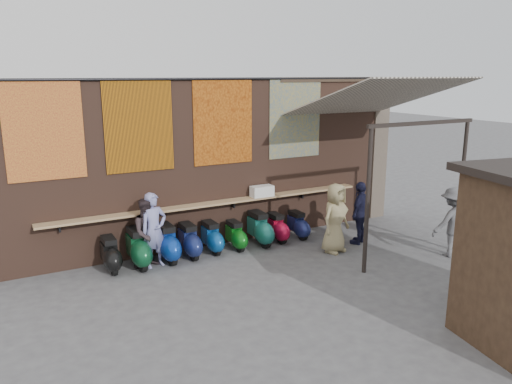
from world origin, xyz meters
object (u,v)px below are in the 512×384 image
at_px(shopper_grey, 453,222).
at_px(shelf_box, 262,191).
at_px(scooter_stool_4, 212,238).
at_px(scooter_stool_1, 138,249).
at_px(scooter_stool_3, 189,241).
at_px(scooter_stool_5, 236,236).
at_px(scooter_stool_8, 298,225).
at_px(shopper_navy, 360,213).
at_px(scooter_stool_7, 277,228).
at_px(scooter_stool_0, 110,255).
at_px(scooter_stool_2, 167,244).
at_px(diner_right, 148,233).
at_px(scooter_stool_6, 259,229).
at_px(diner_left, 154,230).
at_px(shopper_tan, 335,218).

bearing_deg(shopper_grey, shelf_box, -36.49).
relative_size(shelf_box, scooter_stool_4, 0.73).
relative_size(scooter_stool_1, scooter_stool_3, 1.10).
xyz_separation_m(scooter_stool_5, scooter_stool_8, (1.76, 0.00, 0.00)).
xyz_separation_m(scooter_stool_3, scooter_stool_5, (1.16, -0.03, -0.05)).
relative_size(shelf_box, scooter_stool_5, 0.79).
bearing_deg(scooter_stool_3, scooter_stool_1, -177.94).
relative_size(scooter_stool_1, scooter_stool_5, 1.26).
bearing_deg(shopper_navy, shopper_grey, 96.90).
xyz_separation_m(scooter_stool_7, shopper_grey, (3.00, -2.78, 0.46)).
bearing_deg(scooter_stool_0, scooter_stool_2, -1.11).
relative_size(scooter_stool_0, scooter_stool_2, 0.88).
distance_m(scooter_stool_8, diner_right, 3.91).
bearing_deg(shelf_box, scooter_stool_6, -127.30).
bearing_deg(diner_left, scooter_stool_3, -3.15).
distance_m(scooter_stool_4, diner_right, 1.59).
relative_size(scooter_stool_1, diner_left, 0.55).
bearing_deg(scooter_stool_4, scooter_stool_0, -179.39).
height_order(shelf_box, shopper_navy, shopper_navy).
distance_m(scooter_stool_4, diner_left, 1.50).
relative_size(scooter_stool_6, diner_right, 0.56).
bearing_deg(scooter_stool_5, shelf_box, 20.29).
bearing_deg(scooter_stool_3, diner_right, -174.53).
bearing_deg(scooter_stool_5, diner_right, -178.26).
xyz_separation_m(diner_right, shopper_navy, (5.01, -0.99, 0.02)).
xyz_separation_m(scooter_stool_2, shopper_navy, (4.57, -1.07, 0.36)).
bearing_deg(scooter_stool_8, diner_left, -178.24).
relative_size(scooter_stool_6, shopper_grey, 0.53).
bearing_deg(scooter_stool_0, scooter_stool_8, -0.50).
bearing_deg(shopper_grey, scooter_stool_5, -26.53).
height_order(shelf_box, shopper_grey, shopper_grey).
relative_size(scooter_stool_5, shopper_tan, 0.43).
bearing_deg(scooter_stool_0, scooter_stool_4, 0.61).
relative_size(shelf_box, scooter_stool_2, 0.64).
bearing_deg(shopper_grey, diner_left, -16.23).
bearing_deg(scooter_stool_2, scooter_stool_4, 2.56).
bearing_deg(scooter_stool_2, shelf_box, 6.94).
bearing_deg(scooter_stool_6, diner_right, -178.48).
relative_size(diner_left, shopper_navy, 1.05).
bearing_deg(scooter_stool_4, scooter_stool_6, -2.70).
height_order(shelf_box, scooter_stool_5, shelf_box).
bearing_deg(scooter_stool_6, scooter_stool_7, 2.40).
bearing_deg(shopper_navy, scooter_stool_7, -62.40).
distance_m(shopper_grey, shopper_tan, 2.65).
relative_size(scooter_stool_5, diner_right, 0.47).
distance_m(scooter_stool_3, scooter_stool_4, 0.57).
xyz_separation_m(scooter_stool_1, scooter_stool_5, (2.35, 0.02, -0.09)).
height_order(scooter_stool_1, shopper_navy, shopper_navy).
distance_m(scooter_stool_7, scooter_stool_8, 0.60).
xyz_separation_m(scooter_stool_5, scooter_stool_6, (0.66, 0.01, 0.07)).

